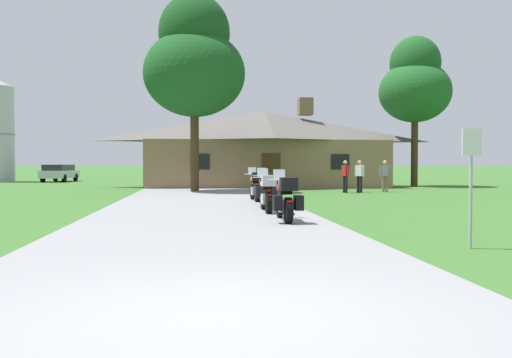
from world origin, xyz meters
The scene contains 14 objects.
ground_plane centered at (0.00, 20.00, 0.00)m, with size 500.00×500.00×0.00m, color #386628.
asphalt_driveway centered at (0.00, 18.00, 0.03)m, with size 6.40×80.00×0.06m, color gray.
motorcycle_red_nearest_to_camera centered at (2.04, 8.36, 0.61)m, with size 0.72×2.08×1.30m.
motorcycle_silver_second_in_row centered at (1.91, 11.11, 0.62)m, with size 0.66×2.08×1.30m.
motorcycle_red_third_in_row centered at (2.16, 13.55, 0.61)m, with size 0.72×2.08×1.30m.
motorcycle_orange_farthest_in_row centered at (2.09, 15.94, 0.62)m, with size 0.66×2.08×1.30m.
stone_lodge centered at (4.16, 29.98, 2.49)m, with size 15.70×6.75×5.73m.
bystander_red_shirt_near_lodge centered at (7.42, 22.39, 0.93)m, with size 0.33×0.52×1.67m.
bystander_gray_shirt_beside_signpost centered at (9.63, 22.69, 0.93)m, with size 0.53×0.32×1.67m.
bystander_white_shirt_by_tree centered at (8.17, 22.36, 0.93)m, with size 0.39×0.45×1.67m.
metal_signpost_roadside centered at (4.69, 4.04, 1.35)m, with size 0.36×0.06×2.14m.
tree_by_lodge_front centered at (-0.29, 23.58, 6.78)m, with size 5.27×5.27×10.25m.
tree_right_of_lodge centered at (13.96, 29.41, 6.69)m, with size 4.65×4.65×9.77m.
parked_silver_suv_far_left centered at (-11.40, 41.31, 0.78)m, with size 2.27×4.75×1.40m.
Camera 1 is at (-0.15, -5.29, 1.53)m, focal length 38.70 mm.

